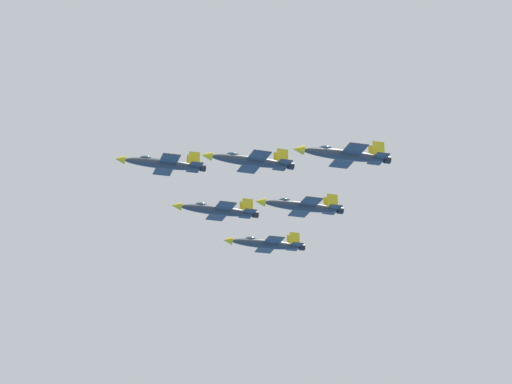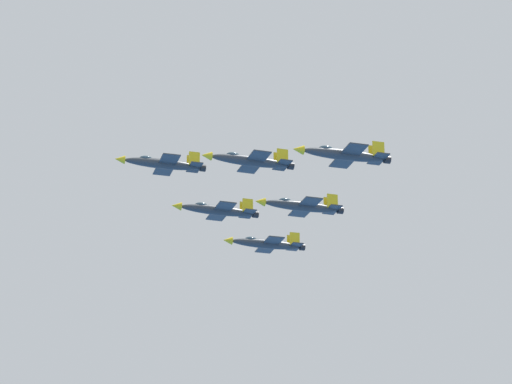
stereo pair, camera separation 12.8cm
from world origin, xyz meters
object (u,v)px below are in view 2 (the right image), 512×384
object	(u,v)px
jet_right_outer	(266,244)
jet_slot_rear	(301,206)
jet_right_wingman	(217,210)
jet_lead	(163,164)
jet_left_wingman	(250,161)
jet_left_outer	(344,154)

from	to	relation	value
jet_right_outer	jet_slot_rear	size ratio (longest dim) A/B	1.00
jet_right_wingman	jet_right_outer	distance (m)	16.67
jet_slot_rear	jet_right_wingman	bearing A→B (deg)	-40.92
jet_lead	jet_left_wingman	distance (m)	16.73
jet_lead	jet_slot_rear	xyz separation A→B (m)	(23.54, -9.13, -5.12)
jet_lead	jet_slot_rear	bearing A→B (deg)	-179.10
jet_left_wingman	jet_right_wingman	world-z (taller)	jet_left_wingman
jet_left_wingman	jet_slot_rear	world-z (taller)	jet_left_wingman
jet_slot_rear	jet_left_outer	bearing A→B (deg)	89.44
jet_slot_rear	jet_lead	bearing A→B (deg)	-0.56
jet_left_outer	jet_slot_rear	world-z (taller)	jet_left_outer
jet_slot_rear	jet_left_wingman	bearing A→B (deg)	39.81
jet_right_wingman	jet_right_outer	size ratio (longest dim) A/B	1.01
jet_lead	jet_left_wingman	size ratio (longest dim) A/B	0.98
jet_slot_rear	jet_right_outer	bearing A→B (deg)	-90.56
jet_lead	jet_left_wingman	xyz separation A→B (m)	(7.89, -14.57, -2.29)
jet_lead	jet_right_wingman	xyz separation A→B (m)	(15.65, 5.44, -3.40)
jet_lead	jet_left_outer	world-z (taller)	jet_lead
jet_left_wingman	jet_right_wingman	bearing A→B (deg)	-91.13
jet_left_wingman	jet_right_wingman	size ratio (longest dim) A/B	0.98
jet_left_wingman	jet_left_outer	bearing A→B (deg)	138.50
jet_lead	jet_left_outer	bearing A→B (deg)	140.54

